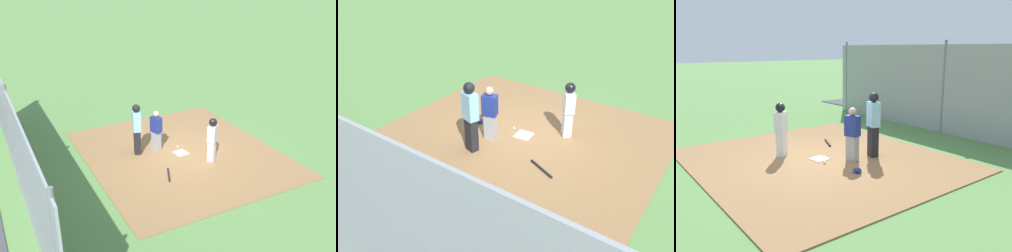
# 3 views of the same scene
# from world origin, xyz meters

# --- Properties ---
(ground_plane) EXTENTS (140.00, 140.00, 0.00)m
(ground_plane) POSITION_xyz_m (0.00, 0.00, 0.00)
(ground_plane) COLOR #5B8947
(dirt_infield) EXTENTS (7.20, 6.40, 0.03)m
(dirt_infield) POSITION_xyz_m (0.00, 0.00, 0.01)
(dirt_infield) COLOR olive
(dirt_infield) RESTS_ON ground_plane
(home_plate) EXTENTS (0.49, 0.49, 0.02)m
(home_plate) POSITION_xyz_m (0.00, 0.00, 0.04)
(home_plate) COLOR white
(home_plate) RESTS_ON dirt_infield
(catcher) EXTENTS (0.44, 0.36, 1.49)m
(catcher) POSITION_xyz_m (-0.66, -0.64, 0.79)
(catcher) COLOR #9E9EA3
(catcher) RESTS_ON dirt_infield
(umpire) EXTENTS (0.44, 0.36, 1.84)m
(umpire) POSITION_xyz_m (-0.70, -1.37, 1.01)
(umpire) COLOR black
(umpire) RESTS_ON dirt_infield
(runner) EXTENTS (0.44, 0.46, 1.54)m
(runner) POSITION_xyz_m (0.94, 0.68, 0.89)
(runner) COLOR silver
(runner) RESTS_ON dirt_infield
(baseball_bat) EXTENTS (0.76, 0.38, 0.06)m
(baseball_bat) POSITION_xyz_m (1.20, -1.11, 0.06)
(baseball_bat) COLOR black
(baseball_bat) RESTS_ON dirt_infield
(catcher_mask) EXTENTS (0.24, 0.20, 0.12)m
(catcher_mask) POSITION_xyz_m (-1.47, -0.15, 0.09)
(catcher_mask) COLOR navy
(catcher_mask) RESTS_ON dirt_infield
(baseball) EXTENTS (0.07, 0.07, 0.07)m
(baseball) POSITION_xyz_m (-0.42, 0.12, 0.07)
(baseball) COLOR white
(baseball) RESTS_ON dirt_infield
(backstop_fence) EXTENTS (12.00, 0.10, 3.35)m
(backstop_fence) POSITION_xyz_m (0.00, -5.41, 1.60)
(backstop_fence) COLOR #93999E
(backstop_fence) RESTS_ON ground_plane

